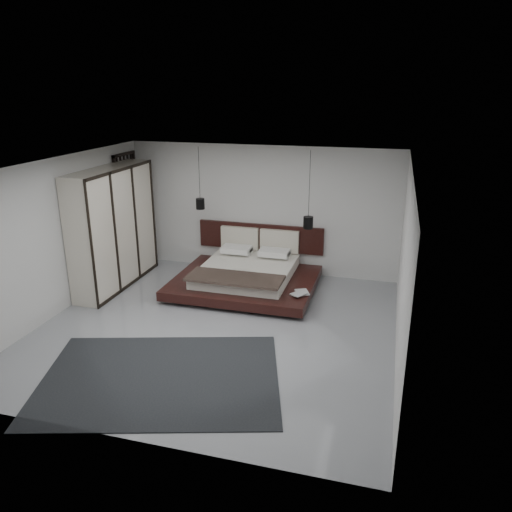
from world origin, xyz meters
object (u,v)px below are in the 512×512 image
(lattice_screen, at_px, (128,211))
(pendant_left, at_px, (200,204))
(rug, at_px, (161,378))
(bed, at_px, (247,274))
(wardrobe, at_px, (113,228))
(pendant_right, at_px, (308,222))

(lattice_screen, relative_size, pendant_left, 1.99)
(pendant_left, height_order, rug, pendant_left)
(bed, bearing_deg, pendant_left, 158.81)
(bed, distance_m, pendant_left, 1.81)
(wardrobe, bearing_deg, pendant_right, 14.44)
(pendant_right, xyz_separation_m, rug, (-1.39, -4.06, -1.36))
(rug, bearing_deg, wardrobe, 128.74)
(pendant_right, height_order, rug, pendant_right)
(wardrobe, bearing_deg, bed, 11.37)
(pendant_left, relative_size, rug, 0.39)
(pendant_left, xyz_separation_m, pendant_right, (2.32, 0.00, -0.24))
(pendant_left, bearing_deg, wardrobe, -147.01)
(pendant_right, height_order, wardrobe, pendant_right)
(bed, bearing_deg, lattice_screen, 169.51)
(wardrobe, relative_size, rug, 0.74)
(rug, bearing_deg, pendant_left, 102.95)
(rug, bearing_deg, bed, 86.37)
(lattice_screen, xyz_separation_m, pendant_right, (4.10, -0.09, 0.06))
(lattice_screen, relative_size, wardrobe, 1.04)
(pendant_left, distance_m, rug, 4.46)
(bed, relative_size, pendant_left, 2.16)
(lattice_screen, xyz_separation_m, bed, (2.94, -0.54, -1.01))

